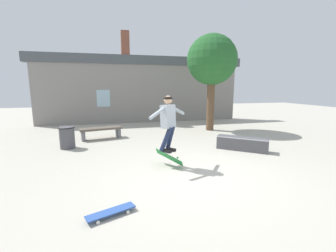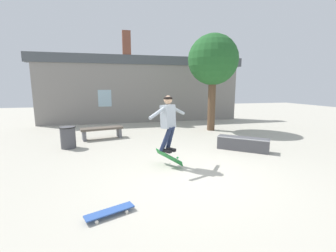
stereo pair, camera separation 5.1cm
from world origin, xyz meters
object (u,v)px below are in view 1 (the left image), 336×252
tree_right (212,61)px  skateboard_resting (111,212)px  park_bench (101,131)px  trash_bin (67,137)px  skater (168,119)px  skateboard_flipping (169,157)px  skate_ledge (242,144)px

tree_right → skateboard_resting: size_ratio=5.44×
park_bench → trash_bin: trash_bin is taller
tree_right → skater: size_ratio=3.08×
skateboard_flipping → park_bench: bearing=164.3°
skate_ledge → tree_right: bearing=122.6°
skate_ledge → park_bench: bearing=-171.9°
skater → tree_right: bearing=108.3°
skate_ledge → trash_bin: bearing=-156.5°
tree_right → trash_bin: size_ratio=6.02×
tree_right → skater: tree_right is taller
skate_ledge → trash_bin: (-5.49, 1.62, 0.17)m
park_bench → skateboard_flipping: (1.81, -3.62, -0.09)m
tree_right → park_bench: bearing=-172.5°
park_bench → skate_ledge: (4.46, -2.77, -0.11)m
tree_right → park_bench: 5.70m
skateboard_resting → skater: bearing=32.5°
tree_right → trash_bin: 6.79m
skater → skateboard_resting: size_ratio=1.76×
tree_right → skate_ledge: size_ratio=2.96×
park_bench → skateboard_flipping: bearing=-76.2°
skater → skateboard_resting: bearing=-71.9°
skateboard_flipping → skateboard_resting: skateboard_flipping is taller
tree_right → skater: 5.65m
park_bench → skate_ledge: park_bench is taller
skateboard_flipping → skater: bearing=-94.4°
trash_bin → skater: bearing=-41.7°
park_bench → skateboard_resting: 5.62m
park_bench → skater: 4.16m
park_bench → trash_bin: (-1.03, -1.16, 0.06)m
park_bench → trash_bin: 1.55m
trash_bin → skateboard_flipping: bearing=-41.0°
skateboard_flipping → tree_right: bearing=101.8°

